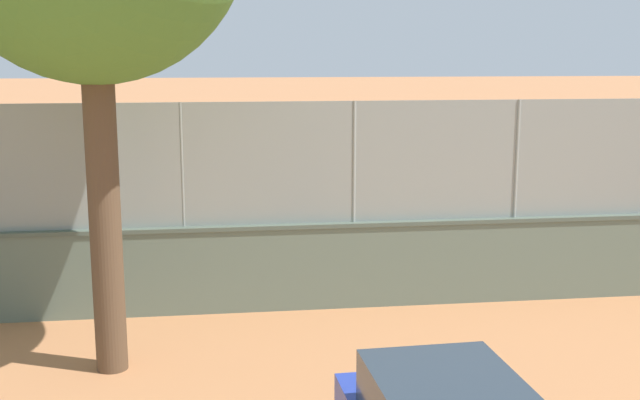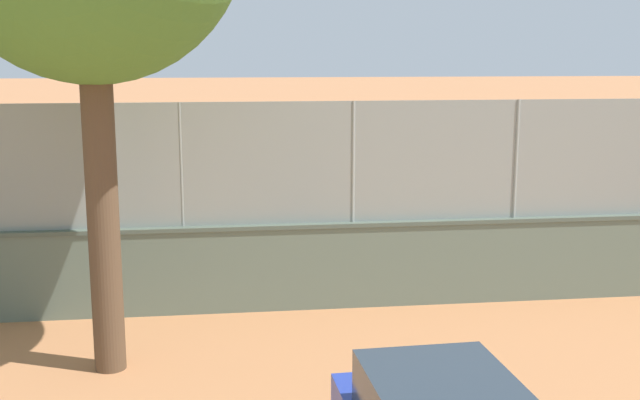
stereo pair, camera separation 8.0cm
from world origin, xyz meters
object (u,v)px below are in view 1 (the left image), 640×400
at_px(player_foreground_swinging, 498,223).
at_px(sports_ball, 190,209).
at_px(player_at_service_line, 283,194).
at_px(player_baseline_waiting, 192,172).

height_order(player_foreground_swinging, sports_ball, player_foreground_swinging).
bearing_deg(player_foreground_swinging, player_at_service_line, -42.24).
height_order(player_baseline_waiting, player_foreground_swinging, player_baseline_waiting).
height_order(player_at_service_line, sports_ball, player_at_service_line).
relative_size(player_baseline_waiting, sports_ball, 7.72).
distance_m(player_baseline_waiting, player_at_service_line, 5.39).
distance_m(player_at_service_line, sports_ball, 3.91).
height_order(player_baseline_waiting, player_at_service_line, player_at_service_line).
height_order(player_baseline_waiting, sports_ball, player_baseline_waiting).
distance_m(player_baseline_waiting, sports_ball, 2.19).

